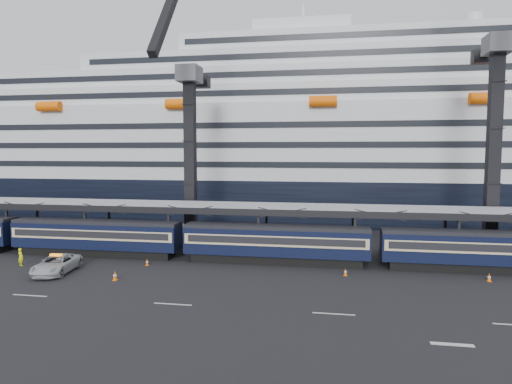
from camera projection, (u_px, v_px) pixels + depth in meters
The scene contains 13 objects.
ground at pixel (360, 298), 35.91m from camera, with size 260.00×260.00×0.00m, color black.
lane_markings at pixel (493, 330), 29.38m from camera, with size 111.00×4.27×0.02m.
train at pixel (308, 243), 46.33m from camera, with size 133.05×3.00×4.05m.
canopy at pixel (354, 210), 49.18m from camera, with size 130.00×6.25×5.53m.
cruise_ship at pixel (342, 147), 80.12m from camera, with size 214.09×28.84×34.00m.
crane_dark_near at pixel (189, 148), 56.54m from camera, with size 4.50×17.75×35.08m.
crane_dark_mid at pixel (495, 134), 49.40m from camera, with size 4.50×18.24×39.64m.
pickup_truck at pixel (56, 264), 43.14m from camera, with size 2.79×6.05×1.68m, color #B1B4B9.
worker at pixel (21, 257), 45.86m from camera, with size 0.66×0.43×1.81m, color #F6FC0D.
traffic_cone_b at pixel (147, 262), 46.08m from camera, with size 0.35×0.35×0.70m.
traffic_cone_c at pixel (115, 276), 40.75m from camera, with size 0.43×0.43×0.86m.
traffic_cone_d at pixel (345, 272), 42.31m from camera, with size 0.35×0.35×0.70m.
traffic_cone_e at pixel (489, 277), 40.41m from camera, with size 0.37×0.37×0.74m.
Camera 1 is at (-2.01, -35.92, 11.49)m, focal length 32.00 mm.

